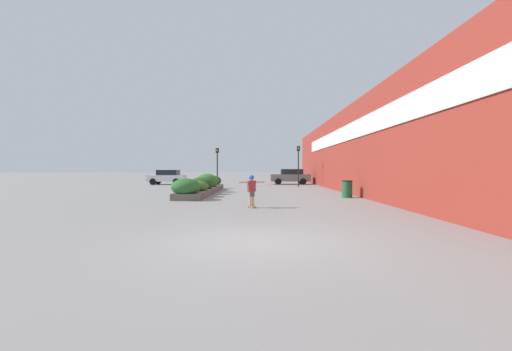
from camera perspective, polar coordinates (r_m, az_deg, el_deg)
The scene contains 10 objects.
ground_plane at distance 7.77m, azimuth 0.01°, elevation -11.03°, with size 300.00×300.00×0.00m, color gray.
building_wall_right at distance 24.25m, azimuth 15.19°, elevation 4.07°, with size 0.67×46.16×5.77m.
planter_box at distance 23.03m, azimuth -8.90°, elevation -1.73°, with size 1.77×11.54×1.29m.
skateboard at distance 14.46m, azimuth -0.75°, elevation -5.10°, with size 0.41×0.61×0.10m.
skateboarder at distance 14.40m, azimuth -0.75°, elevation -1.93°, with size 1.11×0.57×1.28m.
trash_bin at distance 20.13m, azimuth 14.95°, elevation -2.18°, with size 0.60×0.60×0.98m.
car_leftmost at distance 36.50m, azimuth 5.75°, elevation -0.14°, with size 4.15×2.02×1.62m.
car_center_left at distance 36.97m, azimuth -14.57°, elevation -0.22°, with size 3.84×2.03×1.53m.
traffic_light_left at distance 31.89m, azimuth -6.47°, elevation 2.53°, with size 0.28×0.30×3.57m.
traffic_light_right at distance 31.73m, azimuth 7.08°, elevation 2.71°, with size 0.28×0.30×3.74m.
Camera 1 is at (0.08, -7.59, 1.63)m, focal length 24.00 mm.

